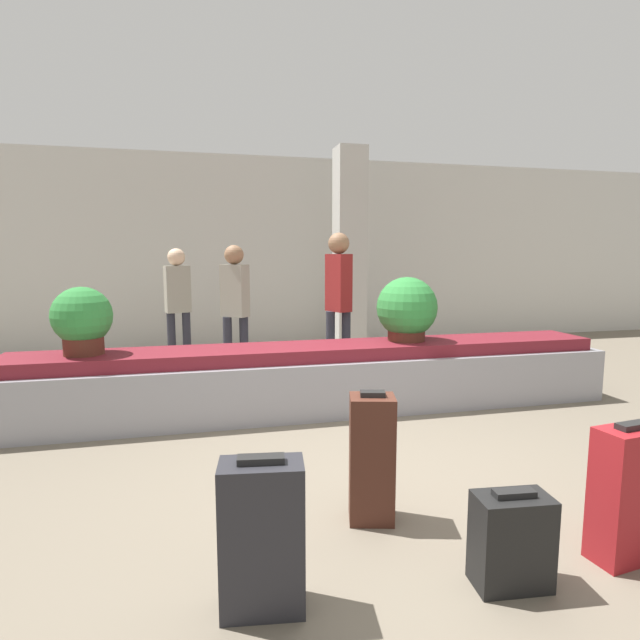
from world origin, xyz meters
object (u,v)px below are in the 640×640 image
traveler_2 (178,298)px  suitcase_2 (629,494)px  suitcase_4 (372,458)px  traveler_1 (339,292)px  pillar (350,252)px  traveler_0 (235,301)px  potted_plant_1 (82,320)px  suitcase_0 (511,540)px  suitcase_3 (262,536)px  potted_plant_0 (407,310)px

traveler_2 → suitcase_2: bearing=-80.4°
suitcase_4 → traveler_1: bearing=92.6°
pillar → traveler_0: size_ratio=1.91×
suitcase_4 → potted_plant_1: potted_plant_1 is taller
traveler_1 → traveler_2: 2.24m
traveler_0 → suitcase_0: bearing=142.0°
suitcase_2 → suitcase_3: 1.87m
suitcase_4 → suitcase_3: bearing=-125.0°
potted_plant_1 → suitcase_3: bearing=-65.3°
suitcase_2 → suitcase_4: suitcase_4 is taller
potted_plant_1 → traveler_1: bearing=21.6°
potted_plant_0 → traveler_2: bearing=138.1°
pillar → traveler_2: 2.73m
suitcase_0 → potted_plant_0: size_ratio=0.71×
suitcase_0 → suitcase_3: suitcase_3 is taller
pillar → suitcase_3: pillar is taller
potted_plant_1 → traveler_0: (1.44, 1.39, 0.02)m
suitcase_3 → traveler_2: traveler_2 is taller
pillar → traveler_0: 2.41m
pillar → suitcase_4: (-1.34, -4.92, -1.22)m
suitcase_4 → potted_plant_0: size_ratio=1.17×
suitcase_4 → traveler_0: size_ratio=0.47×
potted_plant_1 → traveler_1: traveler_1 is taller
traveler_0 → traveler_2: (-0.71, 0.78, -0.02)m
suitcase_3 → suitcase_4: suitcase_4 is taller
suitcase_4 → potted_plant_1: (-1.98, 2.15, 0.60)m
traveler_2 → suitcase_0: bearing=-87.6°
suitcase_3 → potted_plant_0: size_ratio=1.06×
suitcase_4 → suitcase_0: bearing=-43.6°
potted_plant_1 → potted_plant_0: bearing=0.4°
suitcase_0 → traveler_1: 4.03m
pillar → traveler_2: bearing=-166.7°
suitcase_4 → traveler_0: bearing=113.4°
suitcase_2 → traveler_0: bearing=105.0°
suitcase_4 → traveler_1: 3.36m
pillar → potted_plant_1: size_ratio=5.24×
traveler_2 → suitcase_3: bearing=-100.0°
traveler_2 → pillar: bearing=-2.9°
suitcase_0 → traveler_1: (0.24, 3.92, 0.89)m
traveler_1 → suitcase_4: bearing=146.5°
pillar → suitcase_3: (-2.06, -5.53, -1.26)m
suitcase_4 → potted_plant_1: bearing=147.4°
suitcase_4 → traveler_2: bearing=120.9°
suitcase_4 → traveler_2: (-1.25, 4.31, 0.60)m
traveler_1 → pillar: bearing=-42.3°
potted_plant_0 → traveler_0: size_ratio=0.40×
suitcase_0 → suitcase_3: (-1.16, 0.11, 0.12)m
pillar → traveler_2: (-2.59, -0.61, -0.62)m
suitcase_2 → suitcase_3: bearing=171.2°
pillar → suitcase_2: 5.73m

